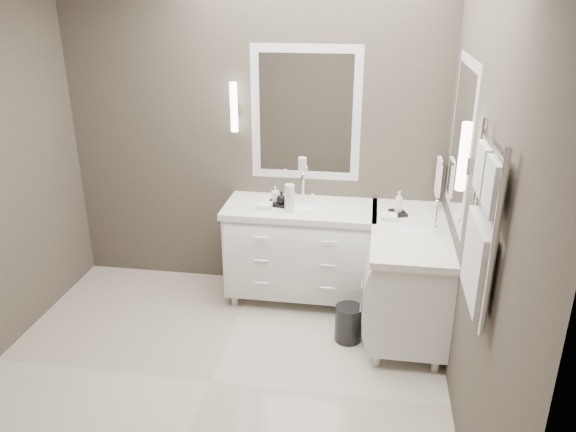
% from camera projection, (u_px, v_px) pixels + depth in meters
% --- Properties ---
extents(floor, '(3.20, 3.00, 0.01)m').
position_uv_depth(floor, '(210.00, 382.00, 3.84)').
color(floor, beige).
rests_on(floor, ground).
extents(wall_back, '(3.20, 0.01, 2.70)m').
position_uv_depth(wall_back, '(252.00, 136.00, 4.70)').
color(wall_back, '#474039').
rests_on(wall_back, floor).
extents(wall_front, '(3.20, 0.01, 2.70)m').
position_uv_depth(wall_front, '(69.00, 344.00, 1.95)').
color(wall_front, '#474039').
rests_on(wall_front, floor).
extents(wall_right, '(0.01, 3.00, 2.70)m').
position_uv_depth(wall_right, '(479.00, 212.00, 3.10)').
color(wall_right, '#474039').
rests_on(wall_right, floor).
extents(vanity_back, '(1.24, 0.59, 0.97)m').
position_uv_depth(vanity_back, '(300.00, 246.00, 4.71)').
color(vanity_back, white).
rests_on(vanity_back, floor).
extents(vanity_right, '(0.59, 1.24, 0.97)m').
position_uv_depth(vanity_right, '(408.00, 272.00, 4.29)').
color(vanity_right, white).
rests_on(vanity_right, floor).
extents(mirror_back, '(0.90, 0.02, 1.10)m').
position_uv_depth(mirror_back, '(306.00, 114.00, 4.55)').
color(mirror_back, white).
rests_on(mirror_back, wall_back).
extents(mirror_right, '(0.02, 0.90, 1.10)m').
position_uv_depth(mirror_right, '(461.00, 141.00, 3.76)').
color(mirror_right, white).
rests_on(mirror_right, wall_right).
extents(sconce_back, '(0.06, 0.06, 0.40)m').
position_uv_depth(sconce_back, '(234.00, 108.00, 4.56)').
color(sconce_back, white).
rests_on(sconce_back, wall_back).
extents(sconce_right, '(0.06, 0.06, 0.40)m').
position_uv_depth(sconce_right, '(464.00, 158.00, 3.22)').
color(sconce_right, white).
rests_on(sconce_right, wall_right).
extents(towel_bar_corner, '(0.03, 0.22, 0.30)m').
position_uv_depth(towel_bar_corner, '(439.00, 176.00, 4.44)').
color(towel_bar_corner, white).
rests_on(towel_bar_corner, wall_right).
extents(towel_ladder, '(0.06, 0.58, 0.90)m').
position_uv_depth(towel_ladder, '(481.00, 233.00, 2.72)').
color(towel_ladder, white).
rests_on(towel_ladder, wall_right).
extents(waste_bin, '(0.26, 0.26, 0.29)m').
position_uv_depth(waste_bin, '(348.00, 323.00, 4.25)').
color(waste_bin, black).
rests_on(waste_bin, floor).
extents(amenity_tray_back, '(0.20, 0.17, 0.03)m').
position_uv_depth(amenity_tray_back, '(279.00, 203.00, 4.59)').
color(amenity_tray_back, black).
rests_on(amenity_tray_back, vanity_back).
extents(amenity_tray_right, '(0.15, 0.17, 0.02)m').
position_uv_depth(amenity_tray_right, '(398.00, 213.00, 4.40)').
color(amenity_tray_right, black).
rests_on(amenity_tray_right, vanity_right).
extents(water_bottle, '(0.10, 0.10, 0.22)m').
position_uv_depth(water_bottle, '(290.00, 198.00, 4.42)').
color(water_bottle, silver).
rests_on(water_bottle, vanity_back).
extents(soap_bottle_a, '(0.07, 0.07, 0.12)m').
position_uv_depth(soap_bottle_a, '(275.00, 194.00, 4.59)').
color(soap_bottle_a, white).
rests_on(soap_bottle_a, amenity_tray_back).
extents(soap_bottle_b, '(0.09, 0.09, 0.10)m').
position_uv_depth(soap_bottle_b, '(282.00, 197.00, 4.53)').
color(soap_bottle_b, black).
rests_on(soap_bottle_b, amenity_tray_back).
extents(soap_bottle_c, '(0.09, 0.09, 0.17)m').
position_uv_depth(soap_bottle_c, '(399.00, 202.00, 4.37)').
color(soap_bottle_c, white).
rests_on(soap_bottle_c, amenity_tray_right).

